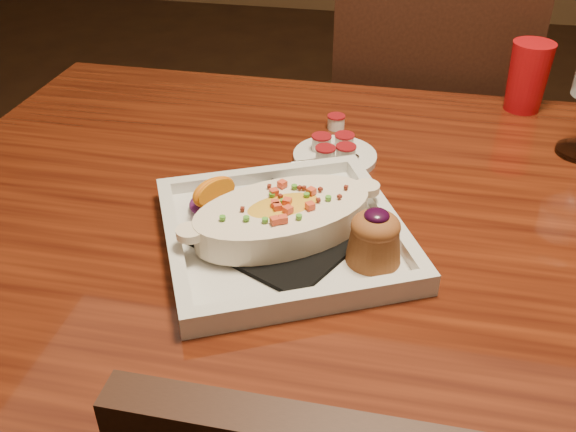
% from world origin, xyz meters
% --- Properties ---
extents(table, '(1.50, 0.90, 0.75)m').
position_xyz_m(table, '(0.00, 0.00, 0.65)').
color(table, maroon).
rests_on(table, floor).
extents(chair_far, '(0.42, 0.42, 0.93)m').
position_xyz_m(chair_far, '(-0.00, 0.63, 0.51)').
color(chair_far, black).
rests_on(chair_far, floor).
extents(plate, '(0.40, 0.40, 0.08)m').
position_xyz_m(plate, '(-0.17, -0.10, 0.78)').
color(plate, silver).
rests_on(plate, table).
extents(saucer, '(0.13, 0.13, 0.09)m').
position_xyz_m(saucer, '(-0.14, 0.14, 0.76)').
color(saucer, silver).
rests_on(saucer, table).
extents(creamer_loose, '(0.03, 0.03, 0.02)m').
position_xyz_m(creamer_loose, '(-0.16, 0.25, 0.76)').
color(creamer_loose, white).
rests_on(creamer_loose, table).
extents(red_tumbler, '(0.07, 0.07, 0.12)m').
position_xyz_m(red_tumbler, '(0.17, 0.40, 0.81)').
color(red_tumbler, red).
rests_on(red_tumbler, table).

